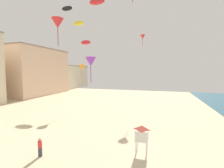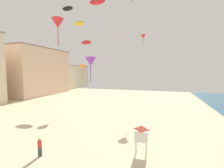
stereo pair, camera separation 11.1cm
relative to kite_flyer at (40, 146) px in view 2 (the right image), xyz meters
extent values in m
cube|color=beige|center=(-30.82, 29.95, 6.23)|extent=(15.53, 20.27, 14.30)
cube|color=#89715E|center=(-30.82, 29.95, 13.53)|extent=(15.84, 20.68, 0.30)
cube|color=beige|center=(-30.82, 52.09, 3.91)|extent=(10.82, 17.75, 9.66)
cube|color=gray|center=(-30.82, 52.09, 8.89)|extent=(11.04, 18.11, 0.30)
cube|color=#383D4C|center=(0.00, 0.00, -0.52)|extent=(0.28, 0.18, 0.80)
cylinder|color=red|center=(0.00, 0.00, 0.18)|extent=(0.34, 0.34, 0.60)
sphere|color=tan|center=(0.00, 0.00, 0.60)|extent=(0.24, 0.24, 0.24)
cylinder|color=white|center=(7.87, 2.74, -0.32)|extent=(0.10, 0.10, 1.20)
cylinder|color=white|center=(8.77, 2.74, -0.32)|extent=(0.10, 0.10, 1.20)
cylinder|color=white|center=(7.87, 3.64, -0.32)|extent=(0.10, 0.10, 1.20)
cylinder|color=white|center=(8.77, 3.64, -0.32)|extent=(0.10, 0.10, 1.20)
cube|color=white|center=(8.32, 3.19, 0.78)|extent=(1.10, 1.10, 1.00)
pyramid|color=#D14C3D|center=(8.32, 3.19, 1.46)|extent=(1.10, 1.10, 0.35)
cone|color=red|center=(-2.48, 6.31, 12.38)|extent=(1.46, 1.46, 1.20)
cylinder|color=maroon|center=(-2.48, 6.31, 10.72)|extent=(0.08, 0.08, 2.13)
ellipsoid|color=black|center=(-11.07, 21.77, 20.93)|extent=(2.72, 0.75, 1.06)
ellipsoid|color=red|center=(-7.87, 24.66, 13.58)|extent=(2.64, 0.73, 1.03)
cone|color=orange|center=(-5.19, 17.40, 7.30)|extent=(1.26, 1.26, 1.03)
cylinder|color=#A75C15|center=(-5.19, 17.40, 5.86)|extent=(0.07, 0.07, 1.84)
cone|color=red|center=(5.78, 25.83, 14.27)|extent=(1.09, 1.09, 0.89)
cylinder|color=maroon|center=(5.78, 25.83, 13.03)|extent=(0.06, 0.06, 1.59)
cone|color=purple|center=(2.80, 4.46, 7.47)|extent=(1.17, 1.17, 0.96)
cylinder|color=#63278B|center=(2.80, 4.46, 6.14)|extent=(0.06, 0.06, 1.70)
ellipsoid|color=yellow|center=(-1.98, 10.66, 13.58)|extent=(1.77, 0.49, 0.69)
ellipsoid|color=red|center=(-0.53, 14.33, 18.04)|extent=(2.75, 0.77, 1.07)
camera|label=1|loc=(9.76, -10.46, 6.44)|focal=24.86mm
camera|label=2|loc=(9.86, -10.43, 6.44)|focal=24.86mm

